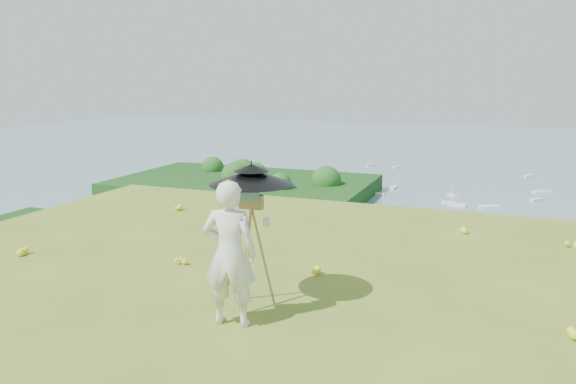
% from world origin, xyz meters
% --- Properties ---
extents(ground, '(14.00, 14.00, 0.00)m').
position_xyz_m(ground, '(0.00, 0.00, 0.00)').
color(ground, '#567321').
rests_on(ground, ground).
extents(shoreline_tier, '(170.00, 28.00, 8.00)m').
position_xyz_m(shoreline_tier, '(0.00, 75.00, -36.00)').
color(shoreline_tier, '#666252').
rests_on(shoreline_tier, bay_water).
extents(bay_water, '(700.00, 700.00, 0.00)m').
position_xyz_m(bay_water, '(0.00, 240.00, -34.00)').
color(bay_water, slate).
rests_on(bay_water, ground).
extents(peninsula, '(90.00, 60.00, 12.00)m').
position_xyz_m(peninsula, '(-75.00, 155.00, -29.00)').
color(peninsula, '#0E360F').
rests_on(peninsula, bay_water).
extents(slope_trees, '(110.00, 50.00, 6.00)m').
position_xyz_m(slope_trees, '(0.00, 35.00, -15.00)').
color(slope_trees, '#215319').
rests_on(slope_trees, forest_slope).
extents(harbor_town, '(110.00, 22.00, 5.00)m').
position_xyz_m(harbor_town, '(0.00, 75.00, -29.50)').
color(harbor_town, silver).
rests_on(harbor_town, shoreline_tier).
extents(moored_boats, '(140.00, 140.00, 0.70)m').
position_xyz_m(moored_boats, '(-12.50, 161.00, -33.65)').
color(moored_boats, white).
rests_on(moored_boats, bay_water).
extents(wildflowers, '(10.00, 10.50, 0.12)m').
position_xyz_m(wildflowers, '(0.00, 0.25, 0.06)').
color(wildflowers, yellow).
rests_on(wildflowers, ground).
extents(painter, '(0.73, 0.54, 1.81)m').
position_xyz_m(painter, '(-0.13, -0.28, 0.91)').
color(painter, silver).
rests_on(painter, ground).
extents(field_easel, '(0.65, 0.65, 1.66)m').
position_xyz_m(field_easel, '(-0.12, 0.33, 0.83)').
color(field_easel, '#A77946').
rests_on(field_easel, ground).
extents(sun_umbrella, '(1.37, 1.37, 0.59)m').
position_xyz_m(sun_umbrella, '(-0.12, 0.36, 1.66)').
color(sun_umbrella, black).
rests_on(sun_umbrella, field_easel).
extents(painter_cap, '(0.24, 0.28, 0.10)m').
position_xyz_m(painter_cap, '(-0.13, -0.28, 1.76)').
color(painter_cap, '#D37381').
rests_on(painter_cap, painter).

